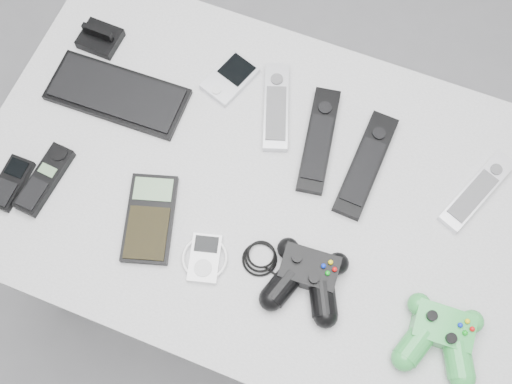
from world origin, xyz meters
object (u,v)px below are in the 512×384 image
(pda_keyboard, at_px, (117,94))
(controller_green, at_px, (441,335))
(pda, at_px, (230,78))
(calculator, at_px, (150,218))
(desk, at_px, (259,195))
(cordless_handset, at_px, (44,179))
(mp3_player, at_px, (205,258))
(mobile_phone, at_px, (10,183))
(remote_silver_a, at_px, (276,106))
(controller_black, at_px, (307,277))
(remote_black_b, at_px, (366,164))
(remote_silver_b, at_px, (477,191))
(remote_black_a, at_px, (319,140))

(pda_keyboard, bearing_deg, controller_green, -18.94)
(pda, bearing_deg, calculator, -75.62)
(controller_green, bearing_deg, desk, 155.51)
(cordless_handset, bearing_deg, pda, 58.31)
(pda_keyboard, distance_m, pda, 0.23)
(cordless_handset, height_order, mp3_player, cordless_handset)
(cordless_handset, bearing_deg, calculator, 5.08)
(mobile_phone, bearing_deg, mp3_player, -0.04)
(remote_silver_a, xyz_separation_m, controller_black, (0.18, -0.31, 0.01))
(remote_silver_a, xyz_separation_m, controller_green, (0.43, -0.32, 0.01))
(remote_silver_a, relative_size, cordless_handset, 1.32)
(remote_black_b, xyz_separation_m, remote_silver_b, (0.22, 0.03, -0.00))
(remote_black_b, bearing_deg, mobile_phone, -152.58)
(remote_silver_a, xyz_separation_m, calculator, (-0.14, -0.31, -0.00))
(mobile_phone, distance_m, cordless_handset, 0.07)
(remote_black_a, bearing_deg, mp3_player, -120.41)
(remote_black_b, bearing_deg, cordless_handset, -152.84)
(remote_silver_a, height_order, remote_black_b, same)
(controller_black, bearing_deg, pda_keyboard, 151.77)
(remote_silver_b, bearing_deg, remote_silver_a, -161.84)
(remote_silver_a, bearing_deg, pda_keyboard, 176.78)
(pda, relative_size, mp3_player, 1.22)
(pda_keyboard, relative_size, remote_silver_b, 1.48)
(desk, height_order, mp3_player, mp3_player)
(remote_black_a, bearing_deg, mobile_phone, -159.36)
(controller_black, height_order, controller_green, same)
(remote_black_b, bearing_deg, controller_black, -94.44)
(pda_keyboard, bearing_deg, desk, -13.88)
(remote_silver_a, bearing_deg, mobile_phone, -160.14)
(remote_black_a, distance_m, mobile_phone, 0.60)
(desk, relative_size, mp3_player, 12.16)
(mobile_phone, xyz_separation_m, cordless_handset, (0.06, 0.03, 0.00))
(calculator, bearing_deg, remote_silver_a, 48.82)
(desk, distance_m, controller_green, 0.44)
(pda, distance_m, mp3_player, 0.38)
(pda_keyboard, relative_size, remote_black_b, 1.24)
(calculator, bearing_deg, remote_black_b, 19.12)
(remote_silver_b, xyz_separation_m, controller_black, (-0.25, -0.28, 0.01))
(pda_keyboard, distance_m, remote_black_b, 0.52)
(desk, distance_m, cordless_handset, 0.42)
(desk, bearing_deg, mobile_phone, -158.24)
(remote_silver_b, bearing_deg, controller_black, -109.30)
(pda, bearing_deg, controller_green, -14.30)
(remote_black_a, height_order, cordless_handset, same)
(pda, height_order, remote_silver_b, remote_silver_b)
(desk, relative_size, pda, 9.98)
(remote_silver_a, bearing_deg, controller_green, -56.49)
(desk, relative_size, mobile_phone, 10.18)
(remote_black_a, relative_size, remote_silver_b, 1.18)
(remote_silver_a, bearing_deg, controller_black, -79.85)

